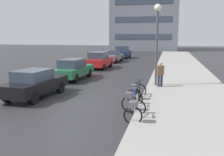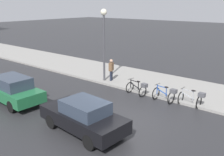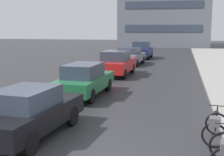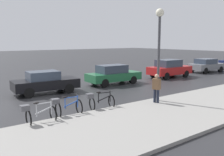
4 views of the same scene
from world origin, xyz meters
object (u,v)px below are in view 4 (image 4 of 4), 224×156
object	(u,v)px
pedestrian	(156,88)
streetlamp	(159,38)
car_green	(113,74)
bicycle_third	(99,100)
car_red	(169,68)
bicycle_second	(66,106)
car_grey	(206,65)
car_black	(45,82)
bicycle_nearest	(37,113)

from	to	relation	value
pedestrian	streetlamp	distance (m)	2.63
pedestrian	streetlamp	bearing A→B (deg)	124.82
car_green	pedestrian	xyz separation A→B (m)	(6.46, -2.01, 0.17)
bicycle_third	pedestrian	xyz separation A→B (m)	(1.06, 2.96, 0.47)
car_red	bicycle_second	bearing A→B (deg)	-68.26
bicycle_second	car_red	xyz separation A→B (m)	(-5.29, 13.27, 0.34)
pedestrian	car_grey	bearing A→B (deg)	113.67
car_red	pedestrian	bearing A→B (deg)	-53.31
bicycle_third	car_green	distance (m)	7.35
bicycle_second	car_black	world-z (taller)	car_black
bicycle_third	streetlamp	world-z (taller)	streetlamp
bicycle_nearest	car_red	xyz separation A→B (m)	(-5.62, 14.71, 0.34)
car_red	streetlamp	bearing A→B (deg)	-53.22
pedestrian	car_green	bearing A→B (deg)	162.72
bicycle_second	car_red	distance (m)	14.29
bicycle_nearest	car_red	world-z (taller)	car_red
car_grey	bicycle_second	bearing A→B (deg)	-74.48
bicycle_nearest	car_black	xyz separation A→B (m)	(-5.68, 2.64, 0.25)
car_black	bicycle_second	bearing A→B (deg)	-12.59
car_grey	streetlamp	size ratio (longest dim) A/B	0.83
car_green	car_red	bearing A→B (deg)	88.71
car_red	car_black	bearing A→B (deg)	-90.28
car_black	pedestrian	distance (m)	7.32
bicycle_nearest	car_red	bearing A→B (deg)	110.89
bicycle_nearest	car_green	xyz separation A→B (m)	(-5.76, 8.25, 0.28)
car_grey	pedestrian	bearing A→B (deg)	-66.33
bicycle_third	car_red	distance (m)	12.59
bicycle_third	car_red	world-z (taller)	car_red
bicycle_nearest	car_green	bearing A→B (deg)	124.95
bicycle_nearest	bicycle_third	xyz separation A→B (m)	(-0.36, 3.27, -0.01)
bicycle_nearest	car_black	world-z (taller)	car_black
car_red	car_grey	xyz separation A→B (m)	(-0.10, 6.17, -0.08)
pedestrian	car_black	bearing A→B (deg)	-150.54
car_black	car_grey	xyz separation A→B (m)	(-0.05, 18.25, 0.00)
bicycle_nearest	bicycle_third	size ratio (longest dim) A/B	0.95
bicycle_nearest	car_green	size ratio (longest dim) A/B	0.31
car_green	streetlamp	distance (m)	6.95
bicycle_third	car_black	xyz separation A→B (m)	(-5.31, -0.64, 0.26)
car_green	car_red	world-z (taller)	car_red
car_green	pedestrian	bearing A→B (deg)	-17.28
car_red	pedestrian	world-z (taller)	pedestrian
car_black	pedestrian	world-z (taller)	pedestrian
bicycle_second	car_grey	distance (m)	20.18
bicycle_second	pedestrian	xyz separation A→B (m)	(1.02, 4.80, 0.46)
bicycle_third	car_grey	world-z (taller)	car_grey
bicycle_second	car_red	world-z (taller)	car_red
car_grey	pedestrian	xyz separation A→B (m)	(6.42, -14.65, 0.20)
bicycle_third	streetlamp	distance (m)	4.62
bicycle_second	car_grey	size ratio (longest dim) A/B	0.33
car_black	car_green	distance (m)	5.61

